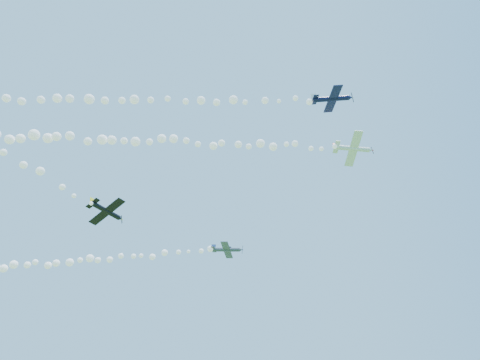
% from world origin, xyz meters
% --- Properties ---
extents(plane_white, '(7.30, 7.52, 2.60)m').
position_xyz_m(plane_white, '(24.31, -3.69, 50.42)').
color(plane_white, silver).
extents(smoke_trail_white, '(71.44, 22.40, 3.06)m').
position_xyz_m(smoke_trail_white, '(-13.45, -14.52, 50.13)').
color(smoke_trail_white, white).
extents(plane_navy, '(6.99, 7.22, 2.38)m').
position_xyz_m(plane_navy, '(21.38, -14.29, 52.46)').
color(plane_navy, '#0C0C36').
extents(smoke_trail_navy, '(81.41, 20.17, 2.76)m').
position_xyz_m(smoke_trail_navy, '(-21.33, -23.83, 52.23)').
color(smoke_trail_navy, white).
extents(plane_grey, '(6.81, 7.21, 2.59)m').
position_xyz_m(plane_grey, '(-2.59, 11.66, 41.50)').
color(plane_grey, '#394153').
extents(smoke_trail_grey, '(72.02, 8.49, 3.11)m').
position_xyz_m(smoke_trail_grey, '(-40.62, 8.38, 41.11)').
color(smoke_trail_grey, white).
extents(plane_black, '(6.23, 6.08, 2.07)m').
position_xyz_m(plane_black, '(-14.28, -15.03, 35.32)').
color(plane_black, black).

